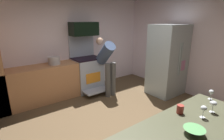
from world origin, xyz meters
TOP-DOWN VIEW (x-y plane):
  - ground_plane at (0.00, 0.00)m, footprint 5.20×4.80m
  - wall_back at (0.00, 2.34)m, footprint 5.20×0.12m
  - wall_right at (2.54, 0.00)m, footprint 0.12×4.80m
  - lower_cabinet_run at (-0.90, 1.98)m, footprint 2.40×0.60m
  - oven_range at (0.41, 1.97)m, footprint 0.76×0.99m
  - microwave at (0.41, 2.06)m, footprint 0.74×0.38m
  - refrigerator at (2.03, 0.48)m, footprint 0.88×0.75m
  - person_cook at (0.69, 1.40)m, footprint 0.31×0.70m
  - mixing_bowl_small at (-0.34, -1.56)m, footprint 0.21×0.21m
  - wine_glass_near at (0.59, -1.29)m, footprint 0.07×0.07m
  - wine_glass_mid at (0.03, -1.46)m, footprint 0.07×0.07m
  - wine_glass_extra at (0.24, -1.47)m, footprint 0.08×0.08m
  - mug_coffee at (-0.09, -1.25)m, footprint 0.08×0.08m
  - stock_pot at (-0.50, 1.98)m, footprint 0.30×0.30m

SIDE VIEW (x-z plane):
  - ground_plane at x=0.00m, z-range -0.02..0.00m
  - lower_cabinet_run at x=-0.90m, z-range 0.00..0.90m
  - oven_range at x=0.41m, z-range -0.26..1.29m
  - person_cook at x=0.69m, z-range 0.15..1.67m
  - refrigerator at x=2.03m, z-range 0.00..1.86m
  - mixing_bowl_small at x=-0.34m, z-range 0.90..0.96m
  - mug_coffee at x=-0.09m, z-range 0.90..1.00m
  - stock_pot at x=-0.50m, z-range 0.90..1.09m
  - wine_glass_near at x=0.59m, z-range 0.93..1.08m
  - wine_glass_mid at x=0.03m, z-range 0.94..1.09m
  - wine_glass_extra at x=0.24m, z-range 0.94..1.09m
  - wall_back at x=0.00m, z-range 0.00..2.60m
  - wall_right at x=2.54m, z-range 0.00..2.60m
  - microwave at x=0.41m, z-range 1.55..1.91m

